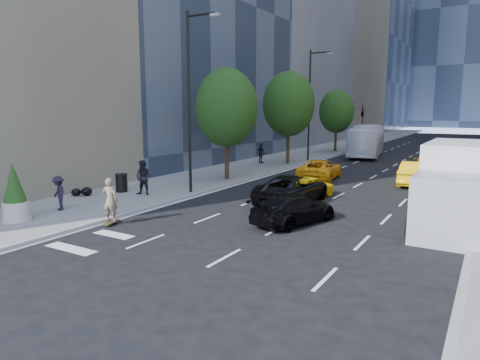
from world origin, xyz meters
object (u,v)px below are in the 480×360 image
Objects in this scene: skateboarder at (110,203)px; black_sedan_lincoln at (292,189)px; planter_shrub at (15,193)px; black_sedan_mercedes at (294,209)px; box_truck at (457,185)px; city_bus at (367,140)px; trash_can at (121,183)px.

skateboarder is 0.36× the size of black_sedan_lincoln.
black_sedan_mercedes is at bearing 31.31° from planter_shrub.
box_truck is 2.92× the size of planter_shrub.
city_bus reaches higher than trash_can.
skateboarder is 33.36m from city_bus.
planter_shrub is (-5.80, -35.28, -0.30)m from city_bus.
planter_shrub is at bearing -82.06° from trash_can.
planter_shrub is at bearing 12.34° from skateboarder.
planter_shrub is at bearing -108.57° from city_bus.
box_truck is at bearing -77.39° from city_bus.
city_bus is at bearing 112.31° from box_truck.
city_bus is (-2.64, 25.28, 0.91)m from black_sedan_lincoln.
black_sedan_lincoln is 1.22× the size of black_sedan_mercedes.
box_truck is 7.28× the size of trash_can.
skateboarder is 7.84m from black_sedan_mercedes.
city_bus is (-4.40, 29.08, 1.01)m from black_sedan_mercedes.
trash_can is 7.10m from planter_shrub.
planter_shrub is (0.98, -7.00, 0.69)m from trash_can.
black_sedan_mercedes is at bearing -4.06° from trash_can.
city_bus is 29.10m from trash_can.
city_bus reaches higher than black_sedan_lincoln.
black_sedan_lincoln reaches higher than black_sedan_mercedes.
city_bus is (2.21, 33.28, 0.69)m from skateboarder.
skateboarder is at bearing -47.60° from trash_can.
box_truck is at bearing -135.82° from black_sedan_mercedes.
box_truck reaches higher than planter_shrub.
city_bus is at bearing -110.58° from skateboarder.
skateboarder is 6.78m from trash_can.
skateboarder is 0.44× the size of black_sedan_mercedes.
planter_shrub reaches higher than black_sedan_mercedes.
trash_can is 0.40× the size of planter_shrub.
black_sedan_mercedes is 0.59× the size of box_truck.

